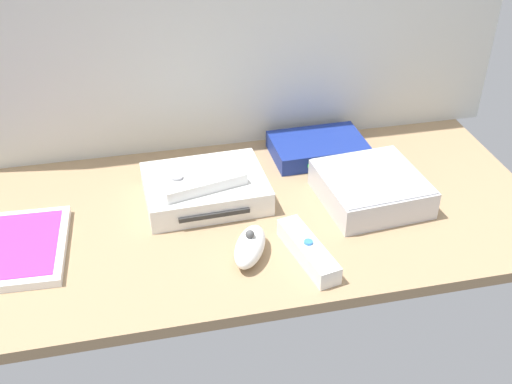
{
  "coord_description": "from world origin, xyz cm",
  "views": [
    {
      "loc": [
        -18.62,
        -85.12,
        63.52
      ],
      "look_at": [
        0.0,
        0.0,
        4.0
      ],
      "focal_mm": 43.67,
      "sensor_mm": 36.0,
      "label": 1
    }
  ],
  "objects_px": {
    "remote_classic_pad": "(200,178)",
    "mini_computer": "(371,188)",
    "network_router": "(318,148)",
    "remote_nunchuk": "(250,246)",
    "remote_wand": "(308,251)",
    "game_console": "(205,188)",
    "game_case": "(22,248)"
  },
  "relations": [
    {
      "from": "remote_classic_pad",
      "to": "mini_computer",
      "type": "bearing_deg",
      "value": -23.57
    },
    {
      "from": "network_router",
      "to": "remote_nunchuk",
      "type": "xyz_separation_m",
      "value": [
        -0.19,
        -0.27,
        0.0
      ]
    },
    {
      "from": "remote_wand",
      "to": "remote_nunchuk",
      "type": "distance_m",
      "value": 0.09
    },
    {
      "from": "remote_classic_pad",
      "to": "remote_wand",
      "type": "bearing_deg",
      "value": -65.33
    },
    {
      "from": "network_router",
      "to": "remote_wand",
      "type": "relative_size",
      "value": 1.2
    },
    {
      "from": "mini_computer",
      "to": "remote_classic_pad",
      "type": "height_order",
      "value": "remote_classic_pad"
    },
    {
      "from": "game_console",
      "to": "network_router",
      "type": "bearing_deg",
      "value": 21.01
    },
    {
      "from": "remote_classic_pad",
      "to": "game_case",
      "type": "bearing_deg",
      "value": -179.8
    },
    {
      "from": "remote_nunchuk",
      "to": "remote_classic_pad",
      "type": "bearing_deg",
      "value": 134.32
    },
    {
      "from": "game_console",
      "to": "network_router",
      "type": "xyz_separation_m",
      "value": [
        0.24,
        0.1,
        -0.0
      ]
    },
    {
      "from": "remote_nunchuk",
      "to": "remote_classic_pad",
      "type": "distance_m",
      "value": 0.17
    },
    {
      "from": "network_router",
      "to": "remote_nunchuk",
      "type": "distance_m",
      "value": 0.34
    },
    {
      "from": "mini_computer",
      "to": "remote_nunchuk",
      "type": "relative_size",
      "value": 1.68
    },
    {
      "from": "mini_computer",
      "to": "remote_nunchuk",
      "type": "distance_m",
      "value": 0.26
    },
    {
      "from": "mini_computer",
      "to": "network_router",
      "type": "bearing_deg",
      "value": 104.87
    },
    {
      "from": "game_console",
      "to": "remote_nunchuk",
      "type": "height_order",
      "value": "remote_nunchuk"
    },
    {
      "from": "game_console",
      "to": "remote_wand",
      "type": "xyz_separation_m",
      "value": [
        0.13,
        -0.2,
        -0.01
      ]
    },
    {
      "from": "game_console",
      "to": "remote_classic_pad",
      "type": "bearing_deg",
      "value": -132.0
    },
    {
      "from": "game_console",
      "to": "remote_wand",
      "type": "distance_m",
      "value": 0.24
    },
    {
      "from": "game_console",
      "to": "remote_classic_pad",
      "type": "xyz_separation_m",
      "value": [
        -0.01,
        -0.01,
        0.03
      ]
    },
    {
      "from": "network_router",
      "to": "remote_nunchuk",
      "type": "height_order",
      "value": "remote_nunchuk"
    },
    {
      "from": "remote_nunchuk",
      "to": "game_case",
      "type": "bearing_deg",
      "value": -168.91
    },
    {
      "from": "remote_wand",
      "to": "remote_classic_pad",
      "type": "distance_m",
      "value": 0.23
    },
    {
      "from": "game_case",
      "to": "remote_classic_pad",
      "type": "xyz_separation_m",
      "value": [
        0.3,
        0.07,
        0.05
      ]
    },
    {
      "from": "mini_computer",
      "to": "remote_classic_pad",
      "type": "relative_size",
      "value": 1.16
    },
    {
      "from": "network_router",
      "to": "game_case",
      "type": "bearing_deg",
      "value": -162.7
    },
    {
      "from": "game_console",
      "to": "network_router",
      "type": "relative_size",
      "value": 1.18
    },
    {
      "from": "game_console",
      "to": "mini_computer",
      "type": "distance_m",
      "value": 0.29
    },
    {
      "from": "mini_computer",
      "to": "remote_wand",
      "type": "xyz_separation_m",
      "value": [
        -0.15,
        -0.13,
        -0.01
      ]
    },
    {
      "from": "mini_computer",
      "to": "remote_classic_pad",
      "type": "bearing_deg",
      "value": 169.59
    },
    {
      "from": "network_router",
      "to": "remote_classic_pad",
      "type": "xyz_separation_m",
      "value": [
        -0.25,
        -0.12,
        0.04
      ]
    },
    {
      "from": "game_case",
      "to": "remote_classic_pad",
      "type": "relative_size",
      "value": 1.24
    }
  ]
}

